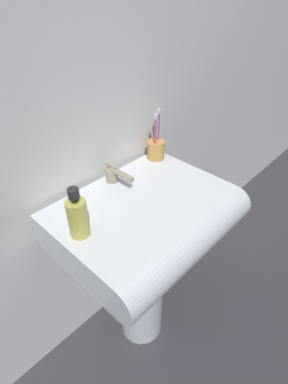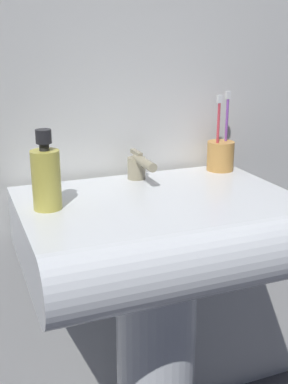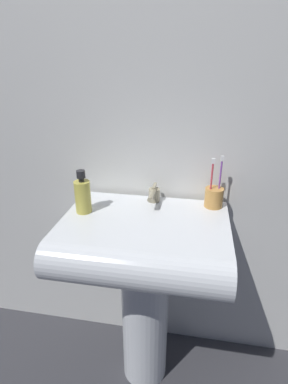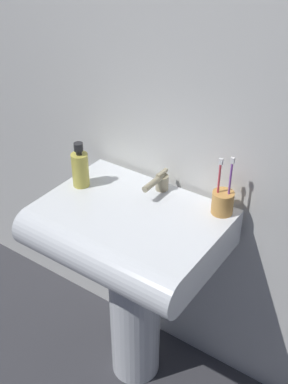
% 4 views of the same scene
% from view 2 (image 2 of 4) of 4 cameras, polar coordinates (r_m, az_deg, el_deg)
% --- Properties ---
extents(wall_back, '(5.00, 0.05, 2.40)m').
position_cam_2_polar(wall_back, '(1.25, -3.00, 20.31)').
color(wall_back, silver).
rests_on(wall_back, ground).
extents(sink_pedestal, '(0.20, 0.20, 0.67)m').
position_cam_2_polar(sink_pedestal, '(1.30, 1.37, -20.66)').
color(sink_pedestal, white).
rests_on(sink_pedestal, ground).
extents(sink_basin, '(0.61, 0.47, 0.14)m').
position_cam_2_polar(sink_basin, '(1.05, 2.60, -4.93)').
color(sink_basin, white).
rests_on(sink_basin, sink_pedestal).
extents(faucet, '(0.05, 0.14, 0.07)m').
position_cam_2_polar(faucet, '(1.19, -0.62, 3.12)').
color(faucet, tan).
rests_on(faucet, sink_basin).
extents(toothbrush_cup, '(0.07, 0.07, 0.21)m').
position_cam_2_polar(toothbrush_cup, '(1.30, 9.06, 4.41)').
color(toothbrush_cup, '#D19347').
rests_on(toothbrush_cup, sink_basin).
extents(soap_bottle, '(0.06, 0.06, 0.17)m').
position_cam_2_polar(soap_bottle, '(1.00, -11.52, 1.74)').
color(soap_bottle, gold).
rests_on(soap_bottle, sink_basin).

